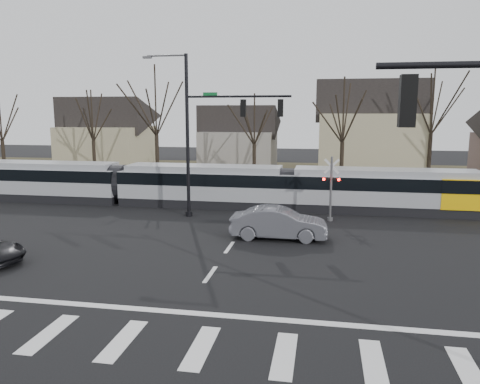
# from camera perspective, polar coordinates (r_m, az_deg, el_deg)

# --- Properties ---
(ground) EXTENTS (140.00, 140.00, 0.00)m
(ground) POSITION_cam_1_polar(r_m,az_deg,el_deg) (17.99, -5.21, -12.10)
(ground) COLOR black
(grass_verge) EXTENTS (140.00, 28.00, 0.01)m
(grass_verge) POSITION_cam_1_polar(r_m,az_deg,el_deg) (48.75, 4.80, 1.86)
(grass_verge) COLOR #38331E
(grass_verge) RESTS_ON ground
(crosswalk) EXTENTS (27.00, 2.60, 0.01)m
(crosswalk) POSITION_cam_1_polar(r_m,az_deg,el_deg) (14.52, -9.60, -17.78)
(crosswalk) COLOR silver
(crosswalk) RESTS_ON ground
(stop_line) EXTENTS (28.00, 0.35, 0.01)m
(stop_line) POSITION_cam_1_polar(r_m,az_deg,el_deg) (16.40, -6.93, -14.36)
(stop_line) COLOR silver
(stop_line) RESTS_ON ground
(lane_dashes) EXTENTS (0.18, 30.00, 0.01)m
(lane_dashes) POSITION_cam_1_polar(r_m,az_deg,el_deg) (33.07, 2.15, -1.89)
(lane_dashes) COLOR silver
(lane_dashes) RESTS_ON ground
(rail_pair) EXTENTS (90.00, 1.52, 0.06)m
(rail_pair) POSITION_cam_1_polar(r_m,az_deg,el_deg) (32.88, 2.10, -1.92)
(rail_pair) COLOR #59595E
(rail_pair) RESTS_ON ground
(tram) EXTENTS (38.39, 2.85, 2.91)m
(tram) POSITION_cam_1_polar(r_m,az_deg,el_deg) (33.59, -4.71, 1.00)
(tram) COLOR gray
(tram) RESTS_ON ground
(sedan) EXTENTS (1.95, 5.17, 1.68)m
(sedan) POSITION_cam_1_polar(r_m,az_deg,el_deg) (24.97, 4.75, -3.80)
(sedan) COLOR #57575F
(sedan) RESTS_ON ground
(signal_pole_far) EXTENTS (9.28, 0.44, 10.20)m
(signal_pole_far) POSITION_cam_1_polar(r_m,az_deg,el_deg) (29.42, -3.44, 7.83)
(signal_pole_far) COLOR black
(signal_pole_far) RESTS_ON ground
(rail_crossing_signal) EXTENTS (1.08, 0.36, 4.00)m
(rail_crossing_signal) POSITION_cam_1_polar(r_m,az_deg,el_deg) (29.27, 11.02, 0.15)
(rail_crossing_signal) COLOR #59595B
(rail_crossing_signal) RESTS_ON ground
(tree_row) EXTENTS (59.20, 7.20, 10.00)m
(tree_row) POSITION_cam_1_polar(r_m,az_deg,el_deg) (42.18, 6.84, 7.41)
(tree_row) COLOR black
(tree_row) RESTS_ON ground
(house_a) EXTENTS (9.72, 8.64, 8.60)m
(house_a) POSITION_cam_1_polar(r_m,az_deg,el_deg) (55.80, -15.99, 7.12)
(house_a) COLOR #9B9170
(house_a) RESTS_ON ground
(house_b) EXTENTS (8.64, 7.56, 7.65)m
(house_b) POSITION_cam_1_polar(r_m,az_deg,el_deg) (53.01, -0.14, 6.84)
(house_b) COLOR gray
(house_b) RESTS_ON ground
(house_c) EXTENTS (10.80, 8.64, 10.10)m
(house_c) POSITION_cam_1_polar(r_m,az_deg,el_deg) (49.30, 15.57, 7.73)
(house_c) COLOR #9B9170
(house_c) RESTS_ON ground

